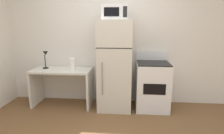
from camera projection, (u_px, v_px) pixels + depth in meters
name	position (u px, v px, depth m)	size (l,w,h in m)	color
wall_back_white	(111.00, 41.00, 3.78)	(5.00, 0.10, 2.60)	silver
desk	(62.00, 80.00, 3.68)	(1.17, 0.56, 0.75)	silver
desk_lamp	(46.00, 57.00, 3.64)	(0.14, 0.12, 0.35)	black
paper_towel_roll	(72.00, 65.00, 3.50)	(0.11, 0.11, 0.24)	white
refrigerator	(115.00, 66.00, 3.49)	(0.63, 0.66, 1.70)	beige
microwave	(115.00, 13.00, 3.25)	(0.46, 0.35, 0.26)	silver
oven_range	(152.00, 85.00, 3.53)	(0.62, 0.61, 1.10)	white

